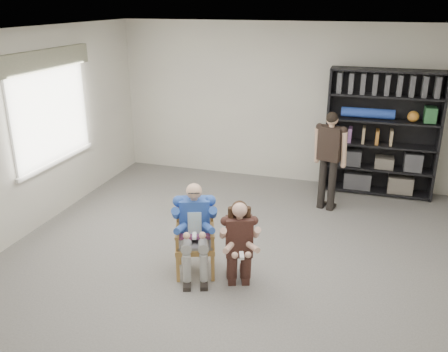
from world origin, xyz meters
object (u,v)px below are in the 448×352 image
(kneeling_woman, at_px, (239,245))
(standing_man, at_px, (329,162))
(armchair, at_px, (195,240))
(seated_man, at_px, (195,230))
(bookshelf, at_px, (381,134))

(kneeling_woman, height_order, standing_man, standing_man)
(armchair, distance_m, standing_man, 2.74)
(seated_man, bearing_deg, armchair, 0.00)
(standing_man, bearing_deg, kneeling_woman, -89.99)
(kneeling_woman, relative_size, standing_man, 0.67)
(armchair, height_order, bookshelf, bookshelf)
(armchair, relative_size, seated_man, 0.77)
(armchair, relative_size, bookshelf, 0.42)
(armchair, bearing_deg, standing_man, 41.11)
(bookshelf, bearing_deg, standing_man, -128.52)
(kneeling_woman, xyz_separation_m, bookshelf, (1.49, 3.43, 0.52))
(seated_man, xyz_separation_m, standing_man, (1.32, 2.37, 0.21))
(seated_man, distance_m, bookshelf, 3.93)
(kneeling_woman, relative_size, bookshelf, 0.51)
(armchair, xyz_separation_m, kneeling_woman, (0.58, -0.12, 0.08))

